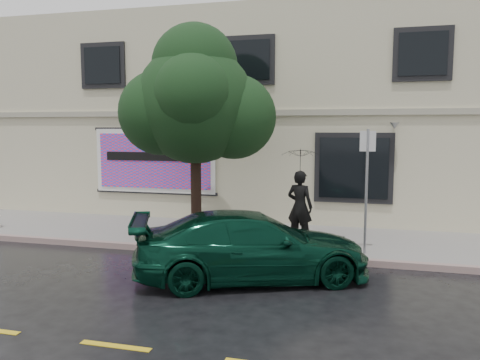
# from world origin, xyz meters

# --- Properties ---
(ground) EXTENTS (90.00, 90.00, 0.00)m
(ground) POSITION_xyz_m (0.00, 0.00, 0.00)
(ground) COLOR black
(ground) RESTS_ON ground
(sidewalk) EXTENTS (20.00, 3.50, 0.15)m
(sidewalk) POSITION_xyz_m (0.00, 3.25, 0.07)
(sidewalk) COLOR gray
(sidewalk) RESTS_ON ground
(curb) EXTENTS (20.00, 0.18, 0.16)m
(curb) POSITION_xyz_m (0.00, 1.50, 0.07)
(curb) COLOR gray
(curb) RESTS_ON ground
(road_marking) EXTENTS (19.00, 0.12, 0.01)m
(road_marking) POSITION_xyz_m (0.00, -3.50, 0.01)
(road_marking) COLOR gold
(road_marking) RESTS_ON ground
(building) EXTENTS (20.00, 8.12, 7.00)m
(building) POSITION_xyz_m (0.00, 9.00, 3.50)
(building) COLOR beige
(building) RESTS_ON ground
(billboard) EXTENTS (4.30, 0.16, 2.20)m
(billboard) POSITION_xyz_m (-3.20, 4.92, 2.05)
(billboard) COLOR white
(billboard) RESTS_ON ground
(car) EXTENTS (5.30, 3.83, 1.41)m
(car) POSITION_xyz_m (1.24, -0.07, 0.71)
(car) COLOR #083122
(car) RESTS_ON ground
(pedestrian) EXTENTS (0.80, 0.64, 1.90)m
(pedestrian) POSITION_xyz_m (1.89, 2.70, 1.10)
(pedestrian) COLOR black
(pedestrian) RESTS_ON sidewalk
(umbrella) EXTENTS (1.29, 1.29, 0.78)m
(umbrella) POSITION_xyz_m (1.89, 2.70, 2.44)
(umbrella) COLOR black
(umbrella) RESTS_ON pedestrian
(street_tree) EXTENTS (3.05, 3.05, 5.12)m
(street_tree) POSITION_xyz_m (-0.78, 2.20, 3.73)
(street_tree) COLOR black
(street_tree) RESTS_ON sidewalk
(sign_pole) EXTENTS (0.37, 0.07, 2.97)m
(sign_pole) POSITION_xyz_m (3.54, 2.03, 1.90)
(sign_pole) COLOR gray
(sign_pole) RESTS_ON sidewalk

